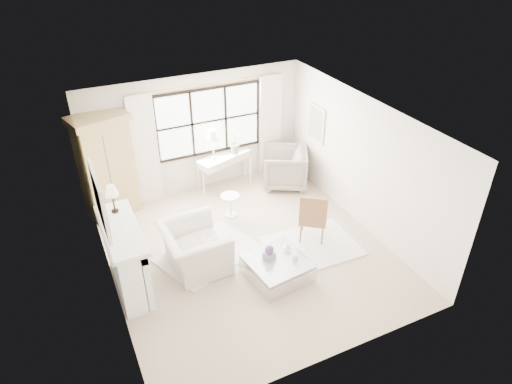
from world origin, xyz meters
The scene contains 32 objects.
floor centered at (0.00, 0.00, 0.00)m, with size 5.50×5.50×0.00m, color #C7AE94.
ceiling centered at (0.00, 0.00, 2.70)m, with size 5.50×5.50×0.00m, color silver.
wall_back centered at (0.00, 2.75, 1.35)m, with size 5.00×5.00×0.00m, color silver.
wall_front centered at (0.00, -2.75, 1.35)m, with size 5.00×5.00×0.00m, color beige.
wall_left centered at (-2.50, 0.00, 1.35)m, with size 5.50×5.50×0.00m, color #EDE6D0.
wall_right centered at (2.50, 0.00, 1.35)m, with size 5.50×5.50×0.00m, color white.
window_pane centered at (0.30, 2.73, 1.60)m, with size 2.40×0.02×1.50m, color white.
window_frame centered at (0.30, 2.72, 1.60)m, with size 2.50×0.04×1.50m, color black, non-canonical shape.
curtain_rod centered at (0.30, 2.67, 2.47)m, with size 0.04×0.04×3.30m, color #BD8741.
curtain_left centered at (-1.20, 2.65, 1.24)m, with size 0.55×0.10×2.47m, color silver.
curtain_right centered at (1.80, 2.65, 1.24)m, with size 0.55×0.10×2.47m, color silver.
fireplace centered at (-2.27, 0.00, 0.65)m, with size 0.58×1.66×1.26m.
mirror_frame centered at (-2.47, 0.00, 1.84)m, with size 0.05×1.15×0.95m, color silver.
mirror_glass centered at (-2.44, 0.00, 1.84)m, with size 0.02×1.00×0.80m, color silver.
art_frame centered at (2.47, 1.70, 1.55)m, with size 0.04×0.62×0.82m, color silver.
art_canvas centered at (2.45, 1.70, 1.55)m, with size 0.01×0.52×0.72m, color tan.
mantel_lamp centered at (-2.23, 0.51, 1.65)m, with size 0.22×0.22×0.51m.
armoire centered at (-2.06, 2.48, 1.14)m, with size 1.27×0.97×2.24m.
console_table centered at (0.54, 2.50, 0.40)m, with size 1.38×0.84×0.80m.
console_lamp centered at (0.28, 2.49, 1.36)m, with size 0.28×0.28×0.69m.
orchid_plant centered at (0.84, 2.52, 1.05)m, with size 0.28×0.22×0.50m, color #657E54.
side_table centered at (0.17, 1.27, 0.33)m, with size 0.40×0.40×0.51m.
rug_left centered at (-0.72, 0.26, 0.02)m, with size 1.79×1.26×0.03m, color silver.
rug_right centered at (1.17, -0.41, 0.02)m, with size 1.74×1.30×0.03m, color white.
club_armchair centered at (-1.04, 0.05, 0.40)m, with size 1.24×1.08×0.80m, color silver.
wingback_chair centered at (1.84, 1.92, 0.45)m, with size 0.97×1.00×0.91m, color gray.
french_chair centered at (1.30, -0.19, 0.31)m, with size 0.67×0.67×1.08m.
coffee_table centered at (0.17, -0.87, 0.18)m, with size 1.11×1.11×0.38m.
planter_box centered at (0.05, -0.78, 0.45)m, with size 0.17×0.17×0.13m, color gray.
planter_flowers centered at (0.05, -0.78, 0.59)m, with size 0.16×0.16×0.16m, color #5B307A.
pillar_candle centered at (0.45, -1.01, 0.44)m, with size 0.10×0.10×0.12m, color silver.
coffee_vase centered at (0.44, -0.72, 0.46)m, with size 0.14×0.14×0.15m, color white.
Camera 1 is at (-2.81, -6.28, 5.59)m, focal length 32.00 mm.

